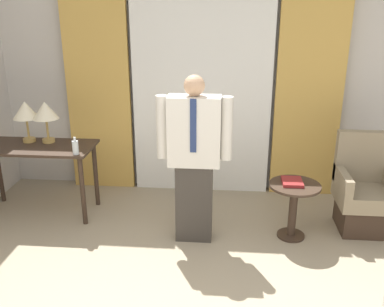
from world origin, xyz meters
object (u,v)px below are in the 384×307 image
object	(u,v)px
bottle_by_lamp	(75,147)
side_table	(294,202)
table_lamp_right	(45,112)
person	(194,155)
table_lamp_left	(25,111)
desk	(35,156)
armchair	(364,195)
book	(292,182)

from	to	relation	value
bottle_by_lamp	side_table	world-z (taller)	bottle_by_lamp
table_lamp_right	person	distance (m)	1.75
table_lamp_left	table_lamp_right	xyz separation A→B (m)	(0.22, 0.00, 0.00)
desk	table_lamp_right	size ratio (longest dim) A/B	2.81
armchair	book	distance (m)	0.83
table_lamp_left	table_lamp_right	bearing A→B (deg)	0.00
person	book	world-z (taller)	person
desk	side_table	distance (m)	2.75
armchair	bottle_by_lamp	bearing A→B (deg)	-176.70
desk	person	xyz separation A→B (m)	(1.75, -0.42, 0.21)
book	table_lamp_right	bearing A→B (deg)	170.97
desk	book	xyz separation A→B (m)	(2.69, -0.28, -0.08)
table_lamp_right	side_table	size ratio (longest dim) A/B	0.79
desk	side_table	world-z (taller)	desk
table_lamp_left	side_table	bearing A→B (deg)	-8.82
side_table	book	bearing A→B (deg)	131.72
desk	side_table	bearing A→B (deg)	-6.46
desk	armchair	size ratio (longest dim) A/B	1.27
table_lamp_left	bottle_by_lamp	xyz separation A→B (m)	(0.65, -0.35, -0.27)
table_lamp_right	side_table	xyz separation A→B (m)	(2.61, -0.44, -0.74)
desk	book	size ratio (longest dim) A/B	5.35
desk	armchair	xyz separation A→B (m)	(3.47, -0.05, -0.30)
desk	bottle_by_lamp	distance (m)	0.61
side_table	book	distance (m)	0.20
bottle_by_lamp	desk	bearing A→B (deg)	157.51
table_lamp_right	side_table	world-z (taller)	table_lamp_right
table_lamp_right	book	size ratio (longest dim) A/B	1.90
bottle_by_lamp	armchair	xyz separation A→B (m)	(2.93, 0.17, -0.49)
table_lamp_right	armchair	distance (m)	3.45
desk	bottle_by_lamp	bearing A→B (deg)	-22.49
table_lamp_left	person	world-z (taller)	person
desk	armchair	world-z (taller)	armchair
desk	person	bearing A→B (deg)	-13.38
bottle_by_lamp	side_table	bearing A→B (deg)	-2.23
person	side_table	distance (m)	1.09
desk	book	bearing A→B (deg)	-5.92
side_table	bottle_by_lamp	bearing A→B (deg)	177.77
bottle_by_lamp	armchair	bearing A→B (deg)	3.30
person	armchair	world-z (taller)	person
table_lamp_left	bottle_by_lamp	bearing A→B (deg)	-28.62
table_lamp_right	side_table	distance (m)	2.75
desk	bottle_by_lamp	size ratio (longest dim) A/B	7.05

